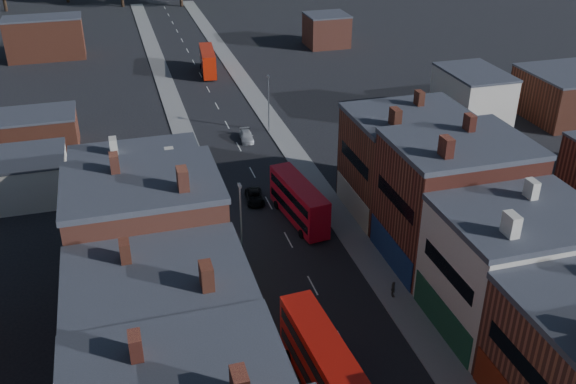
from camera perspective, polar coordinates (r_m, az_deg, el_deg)
pavement_west at (r=79.52m, az=-8.08°, el=1.81°), size 3.00×200.00×0.12m
pavement_east at (r=81.96m, az=0.93°, el=2.94°), size 3.00×200.00×0.12m
lamp_post_2 at (r=60.07m, az=-4.21°, el=-2.21°), size 0.25×0.70×8.12m
lamp_post_3 at (r=88.76m, az=-1.74°, el=8.20°), size 0.25×0.70×8.12m
bus_0 at (r=47.55m, az=3.06°, el=-14.89°), size 3.39×11.27×4.80m
bus_1 at (r=67.35m, az=0.97°, el=-0.78°), size 3.68×10.57×4.47m
bus_2 at (r=115.32m, az=-7.15°, el=11.50°), size 3.22×10.07×4.27m
car_2 at (r=72.05m, az=-2.98°, el=-0.42°), size 2.30×4.28×1.14m
car_3 at (r=87.52m, az=-3.71°, el=4.96°), size 1.99×4.19×1.18m
ped_3 at (r=57.69m, az=9.33°, el=-8.52°), size 0.60×0.98×1.56m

